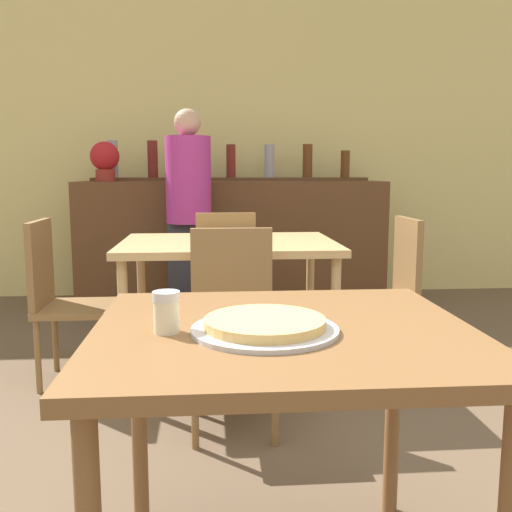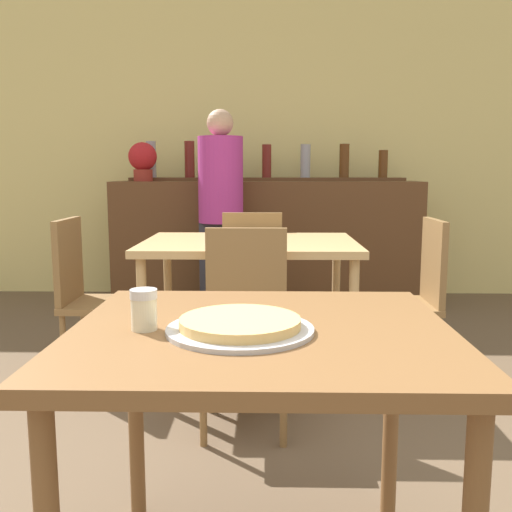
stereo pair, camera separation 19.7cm
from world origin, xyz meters
TOP-DOWN VIEW (x-y plane):
  - wall_back at (0.00, 4.02)m, footprint 8.00×0.05m
  - dining_table_near at (0.00, 0.00)m, footprint 0.96×0.87m
  - dining_table_far at (-0.09, 1.72)m, footprint 1.17×0.85m
  - bar_counter at (0.00, 3.51)m, footprint 2.60×0.56m
  - bar_back_shelf at (-0.03, 3.65)m, footprint 2.39×0.24m
  - chair_far_side_front at (-0.09, 1.13)m, footprint 0.40×0.40m
  - chair_far_side_back at (-0.09, 2.32)m, footprint 0.40×0.40m
  - chair_far_side_left at (-1.01, 1.72)m, footprint 0.40×0.40m
  - chair_far_side_right at (0.83, 1.72)m, footprint 0.40×0.40m
  - pizza_tray at (-0.05, -0.05)m, footprint 0.36×0.36m
  - cheese_shaker at (-0.29, -0.03)m, footprint 0.07×0.07m
  - person_standing at (-0.35, 2.93)m, footprint 0.34×0.34m
  - potted_plant at (-1.05, 3.46)m, footprint 0.24×0.24m

SIDE VIEW (x-z plane):
  - chair_far_side_front at x=-0.09m, z-range 0.06..0.96m
  - chair_far_side_back at x=-0.09m, z-range 0.06..0.96m
  - chair_far_side_left at x=-1.01m, z-range 0.06..0.96m
  - chair_far_side_right at x=0.83m, z-range 0.06..0.96m
  - bar_counter at x=0.00m, z-range 0.00..1.08m
  - dining_table_near at x=0.00m, z-range 0.30..1.06m
  - dining_table_far at x=-0.09m, z-range 0.31..1.09m
  - pizza_tray at x=-0.05m, z-range 0.77..0.80m
  - cheese_shaker at x=-0.29m, z-range 0.77..0.87m
  - person_standing at x=-0.35m, z-range 0.06..1.68m
  - bar_back_shelf at x=-0.03m, z-range 0.99..1.34m
  - potted_plant at x=-1.05m, z-range 1.10..1.42m
  - wall_back at x=0.00m, z-range 0.00..2.80m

